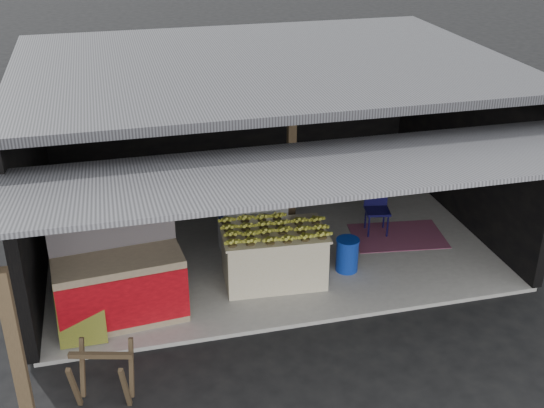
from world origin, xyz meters
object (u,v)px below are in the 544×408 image
object	(u,v)px
neighbor_stall	(120,286)
water_barrel	(347,256)
sawhorse	(103,371)
banana_table	(274,256)
plastic_chair	(377,205)
white_crate	(252,221)

from	to	relation	value
neighbor_stall	water_barrel	bearing A→B (deg)	2.22
water_barrel	sawhorse	bearing A→B (deg)	-151.39
banana_table	plastic_chair	distance (m)	2.32
white_crate	neighbor_stall	xyz separation A→B (m)	(-2.09, -1.35, -0.03)
sawhorse	white_crate	bearing A→B (deg)	65.20
sawhorse	banana_table	bearing A→B (deg)	53.00
plastic_chair	sawhorse	bearing A→B (deg)	-134.73
white_crate	plastic_chair	size ratio (longest dim) A/B	1.31
banana_table	neighbor_stall	xyz separation A→B (m)	(-2.21, -0.44, 0.10)
sawhorse	water_barrel	size ratio (longest dim) A/B	1.52
neighbor_stall	sawhorse	xyz separation A→B (m)	(-0.28, -1.53, -0.14)
sawhorse	neighbor_stall	bearing A→B (deg)	94.23
white_crate	banana_table	bearing A→B (deg)	-84.41
banana_table	white_crate	distance (m)	0.93
white_crate	sawhorse	distance (m)	3.73
white_crate	neighbor_stall	bearing A→B (deg)	-148.74
banana_table	white_crate	world-z (taller)	white_crate
sawhorse	plastic_chair	xyz separation A→B (m)	(4.52, 3.06, 0.11)
banana_table	neighbor_stall	world-z (taller)	neighbor_stall
neighbor_stall	water_barrel	distance (m)	3.39
sawhorse	water_barrel	bearing A→B (deg)	43.30
plastic_chair	neighbor_stall	bearing A→B (deg)	-148.95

